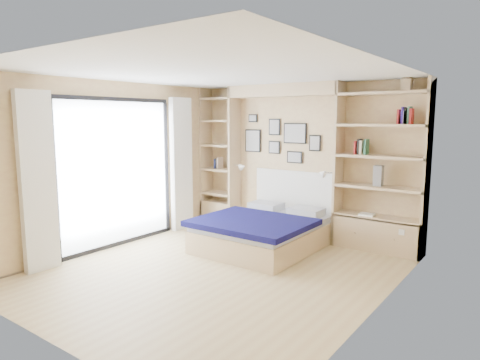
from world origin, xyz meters
The scene contains 8 objects.
ground centered at (0.00, 0.00, 0.00)m, with size 4.50×4.50×0.00m, color tan.
room_shell centered at (-0.39, 1.52, 1.08)m, with size 4.50×4.50×4.50m.
bed centered at (-0.09, 1.23, 0.26)m, with size 1.60×2.00×1.07m.
photo_gallery centered at (-0.45, 2.22, 1.60)m, with size 1.48×0.02×0.82m.
reading_lamps centered at (-0.30, 2.00, 1.10)m, with size 1.92×0.12×0.15m.
shelf_decor centered at (1.11, 2.07, 1.70)m, with size 3.47×0.23×2.03m.
deck centered at (-3.60, 0.00, 0.00)m, with size 3.20×4.00×0.05m, color #766757.
deck_chair centered at (-2.95, 0.41, 0.39)m, with size 0.72×0.91×0.81m.
Camera 1 is at (3.33, -4.10, 1.95)m, focal length 32.00 mm.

